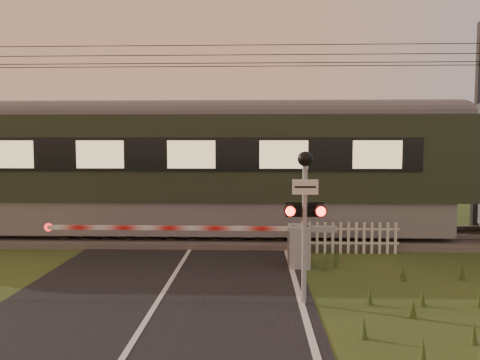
{
  "coord_description": "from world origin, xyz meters",
  "views": [
    {
      "loc": [
        1.87,
        -8.27,
        3.05
      ],
      "look_at": [
        1.49,
        3.2,
        2.15
      ],
      "focal_mm": 35.0,
      "sensor_mm": 36.0,
      "label": 1
    }
  ],
  "objects_px": {
    "train": "(470,167)",
    "crossing_signal": "(305,200)",
    "boom_gate": "(282,243)",
    "picket_fence": "(348,238)",
    "catenary_mast": "(479,122)"
  },
  "relations": [
    {
      "from": "train",
      "to": "crossing_signal",
      "type": "height_order",
      "value": "train"
    },
    {
      "from": "boom_gate",
      "to": "picket_fence",
      "type": "xyz_separation_m",
      "value": [
        1.91,
        1.4,
        -0.14
      ]
    },
    {
      "from": "train",
      "to": "picket_fence",
      "type": "xyz_separation_m",
      "value": [
        -4.11,
        -1.89,
        -1.87
      ]
    },
    {
      "from": "catenary_mast",
      "to": "boom_gate",
      "type": "bearing_deg",
      "value": -142.85
    },
    {
      "from": "picket_fence",
      "to": "catenary_mast",
      "type": "relative_size",
      "value": 0.38
    },
    {
      "from": "boom_gate",
      "to": "crossing_signal",
      "type": "height_order",
      "value": "crossing_signal"
    },
    {
      "from": "train",
      "to": "catenary_mast",
      "type": "relative_size",
      "value": 5.95
    },
    {
      "from": "train",
      "to": "boom_gate",
      "type": "height_order",
      "value": "train"
    },
    {
      "from": "picket_fence",
      "to": "catenary_mast",
      "type": "xyz_separation_m",
      "value": [
        5.37,
        4.12,
        3.36
      ]
    },
    {
      "from": "boom_gate",
      "to": "catenary_mast",
      "type": "xyz_separation_m",
      "value": [
        7.29,
        5.52,
        3.22
      ]
    },
    {
      "from": "boom_gate",
      "to": "catenary_mast",
      "type": "distance_m",
      "value": 9.69
    },
    {
      "from": "crossing_signal",
      "to": "picket_fence",
      "type": "bearing_deg",
      "value": 68.24
    },
    {
      "from": "crossing_signal",
      "to": "catenary_mast",
      "type": "bearing_deg",
      "value": 49.64
    },
    {
      "from": "boom_gate",
      "to": "crossing_signal",
      "type": "bearing_deg",
      "value": -84.56
    },
    {
      "from": "crossing_signal",
      "to": "catenary_mast",
      "type": "distance_m",
      "value": 11.0
    }
  ]
}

